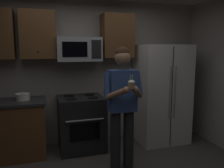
% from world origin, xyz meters
% --- Properties ---
extents(wall_back, '(4.40, 0.10, 2.60)m').
position_xyz_m(wall_back, '(0.00, 1.75, 1.30)').
color(wall_back, gray).
rests_on(wall_back, ground).
extents(oven_range, '(0.76, 0.70, 0.93)m').
position_xyz_m(oven_range, '(-0.15, 1.36, 0.46)').
color(oven_range, black).
rests_on(oven_range, ground).
extents(microwave, '(0.74, 0.41, 0.40)m').
position_xyz_m(microwave, '(-0.15, 1.48, 1.72)').
color(microwave, '#9EA0A5').
extents(refrigerator, '(0.90, 0.75, 1.80)m').
position_xyz_m(refrigerator, '(1.35, 1.32, 0.90)').
color(refrigerator, white).
rests_on(refrigerator, ground).
extents(cabinet_row_upper, '(2.78, 0.36, 0.76)m').
position_xyz_m(cabinet_row_upper, '(-0.72, 1.53, 1.95)').
color(cabinet_row_upper, brown).
extents(bowl_large_white, '(0.23, 0.23, 0.11)m').
position_xyz_m(bowl_large_white, '(-1.07, 1.40, 0.98)').
color(bowl_large_white, white).
rests_on(bowl_large_white, counter_left).
extents(person, '(0.60, 0.48, 1.76)m').
position_xyz_m(person, '(0.30, 0.53, 1.00)').
color(person, '#262628').
rests_on(person, ground).
extents(cupcake, '(0.09, 0.09, 0.17)m').
position_xyz_m(cupcake, '(0.30, 0.20, 1.29)').
color(cupcake, '#A87F56').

